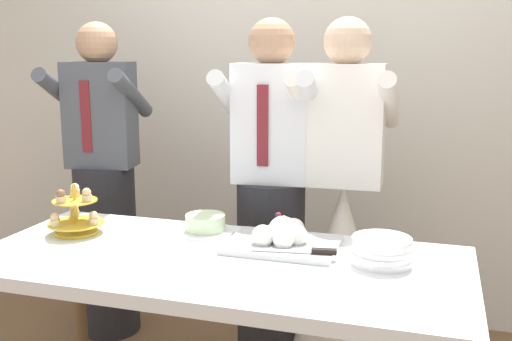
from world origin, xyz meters
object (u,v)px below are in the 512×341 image
main_cake_tray (283,238)px  person_guest (105,198)px  round_cake (205,225)px  cupcake_stand (75,215)px  dessert_table (218,277)px  plate_stack (382,251)px  person_groom (271,217)px  person_bride (341,256)px

main_cake_tray → person_guest: bearing=152.4°
round_cake → cupcake_stand: bearing=-161.2°
dessert_table → plate_stack: (0.57, 0.11, 0.12)m
round_cake → person_groom: (0.17, 0.40, -0.06)m
cupcake_stand → dessert_table: bearing=-8.4°
person_groom → dessert_table: bearing=-90.8°
cupcake_stand → person_groom: size_ratio=0.14×
cupcake_stand → person_bride: (1.00, 0.60, -0.27)m
round_cake → person_guest: person_guest is taller
cupcake_stand → person_bride: bearing=30.9°
plate_stack → round_cake: (-0.73, 0.16, -0.02)m
plate_stack → person_guest: 1.65m
dessert_table → person_guest: bearing=140.7°
main_cake_tray → person_groom: (-0.19, 0.50, -0.07)m
round_cake → person_bride: 0.70m
person_groom → person_bride: size_ratio=1.00×
round_cake → person_bride: (0.50, 0.43, -0.23)m
main_cake_tray → person_bride: person_bride is taller
plate_stack → round_cake: size_ratio=0.90×
cupcake_stand → person_groom: (0.67, 0.57, -0.11)m
round_cake → person_guest: (-0.78, 0.50, -0.06)m
plate_stack → round_cake: plate_stack is taller
main_cake_tray → plate_stack: 0.38m
main_cake_tray → person_groom: bearing=110.7°
round_cake → person_guest: 0.92m
dessert_table → person_groom: bearing=89.2°
cupcake_stand → person_groom: person_groom is taller
plate_stack → round_cake: 0.75m
plate_stack → person_guest: size_ratio=0.13×
plate_stack → person_groom: size_ratio=0.13×
cupcake_stand → plate_stack: bearing=0.4°
dessert_table → cupcake_stand: size_ratio=7.83×
cupcake_stand → round_cake: cupcake_stand is taller
main_cake_tray → plate_stack: (0.38, -0.07, 0.01)m
dessert_table → round_cake: bearing=120.4°
dessert_table → person_bride: 0.79m
main_cake_tray → dessert_table: bearing=-138.6°
person_guest → dessert_table: bearing=-39.3°
dessert_table → person_groom: size_ratio=1.08×
dessert_table → main_cake_tray: main_cake_tray is taller
dessert_table → main_cake_tray: size_ratio=4.14×
cupcake_stand → main_cake_tray: 0.86m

